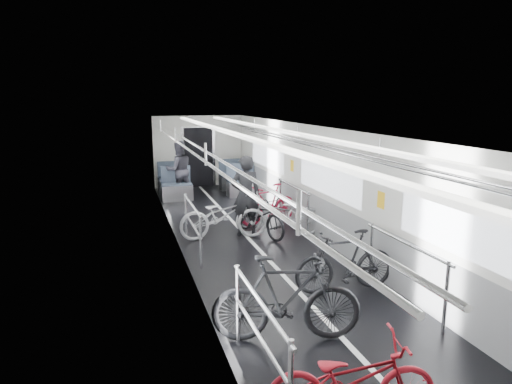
# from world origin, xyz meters

# --- Properties ---
(car_shell) EXTENTS (3.02, 14.01, 2.41)m
(car_shell) POSITION_xyz_m (0.00, 1.78, 1.13)
(car_shell) COLOR black
(car_shell) RESTS_ON ground
(bike_left_near) EXTENTS (1.68, 0.88, 0.84)m
(bike_left_near) POSITION_xyz_m (-0.62, -4.98, 0.42)
(bike_left_near) COLOR red
(bike_left_near) RESTS_ON floor
(bike_left_mid) EXTENTS (1.93, 0.97, 1.12)m
(bike_left_mid) POSITION_xyz_m (-0.70, -3.44, 0.56)
(bike_left_mid) COLOR black
(bike_left_mid) RESTS_ON floor
(bike_left_far) EXTENTS (1.95, 0.83, 1.00)m
(bike_left_far) POSITION_xyz_m (-0.51, 1.00, 0.50)
(bike_left_far) COLOR silver
(bike_left_far) RESTS_ON floor
(bike_right_near) EXTENTS (1.66, 0.53, 0.99)m
(bike_right_near) POSITION_xyz_m (0.70, -2.30, 0.49)
(bike_right_near) COLOR black
(bike_right_near) RESTS_ON floor
(bike_right_mid) EXTENTS (1.96, 0.98, 0.99)m
(bike_right_mid) POSITION_xyz_m (0.72, 0.71, 0.49)
(bike_right_mid) COLOR #A5A6AA
(bike_right_mid) RESTS_ON floor
(bike_right_far) EXTENTS (1.67, 0.92, 0.97)m
(bike_right_far) POSITION_xyz_m (0.79, 1.76, 0.48)
(bike_right_far) COLOR #A5142D
(bike_right_far) RESTS_ON floor
(bike_aisle) EXTENTS (1.17, 1.86, 0.92)m
(bike_aisle) POSITION_xyz_m (0.30, 0.93, 0.46)
(bike_aisle) COLOR black
(bike_aisle) RESTS_ON floor
(person_standing) EXTENTS (0.70, 0.51, 1.78)m
(person_standing) POSITION_xyz_m (0.02, 1.03, 0.89)
(person_standing) COLOR black
(person_standing) RESTS_ON floor
(person_seated) EXTENTS (0.92, 0.77, 1.73)m
(person_seated) POSITION_xyz_m (-0.89, 5.26, 0.87)
(person_seated) COLOR #29282F
(person_seated) RESTS_ON floor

